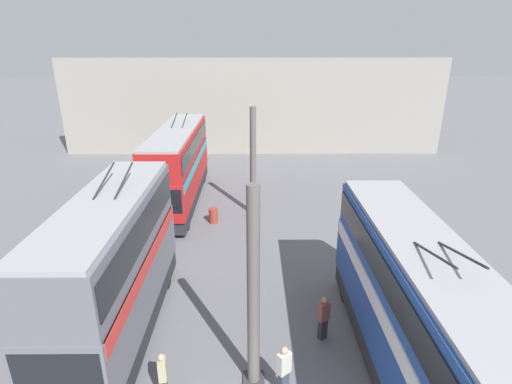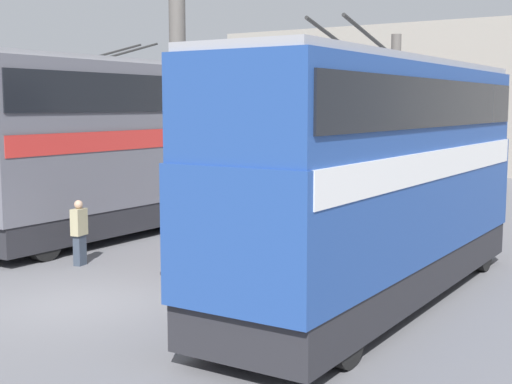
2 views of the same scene
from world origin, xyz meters
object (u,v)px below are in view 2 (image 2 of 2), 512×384
(oil_drum, at_px, (323,195))
(bus_left_near, at_px, (380,166))
(bus_right_near, at_px, (99,138))
(bus_right_far, at_px, (308,131))
(person_aisle_foreground, at_px, (198,242))
(person_by_right_row, at_px, (79,231))
(person_by_left_row, at_px, (313,233))

(oil_drum, bearing_deg, bus_left_near, -148.02)
(bus_right_near, distance_m, bus_right_far, 13.06)
(bus_left_near, xyz_separation_m, oil_drum, (11.76, 7.34, -2.36))
(bus_right_near, bearing_deg, person_aisle_foreground, -115.96)
(bus_left_near, bearing_deg, person_by_right_row, 96.99)
(bus_right_near, height_order, bus_right_far, bus_right_near)
(bus_right_far, relative_size, person_aisle_foreground, 6.37)
(person_aisle_foreground, relative_size, person_by_right_row, 1.08)
(bus_right_far, distance_m, person_by_right_row, 16.30)
(person_by_left_row, height_order, person_by_right_row, person_by_left_row)
(person_aisle_foreground, xyz_separation_m, person_by_right_row, (-0.12, 3.66, -0.08))
(person_by_right_row, bearing_deg, bus_right_far, -92.40)
(bus_left_near, distance_m, bus_right_near, 10.09)
(oil_drum, bearing_deg, bus_right_far, 37.29)
(bus_right_near, xyz_separation_m, bus_right_far, (13.06, 0.00, -0.20))
(bus_left_near, xyz_separation_m, bus_right_far, (15.09, 9.88, 0.05))
(person_aisle_foreground, bearing_deg, person_by_right_row, 53.31)
(bus_right_far, height_order, person_by_left_row, bus_right_far)
(bus_left_near, relative_size, person_by_right_row, 6.43)
(bus_right_near, xyz_separation_m, person_by_left_row, (-0.39, -7.48, -2.11))
(bus_right_near, relative_size, oil_drum, 10.08)
(bus_right_near, bearing_deg, oil_drum, -14.63)
(person_by_right_row, bearing_deg, person_by_left_row, -164.14)
(bus_right_near, bearing_deg, person_by_right_row, -143.51)
(person_by_left_row, bearing_deg, bus_right_near, 53.69)
(person_by_right_row, xyz_separation_m, oil_drum, (12.70, -0.34, -0.43))
(bus_right_far, bearing_deg, bus_left_near, -146.79)
(bus_right_near, relative_size, bus_right_far, 0.79)
(bus_right_near, height_order, person_aisle_foreground, bus_right_near)
(bus_right_far, xyz_separation_m, person_by_right_row, (-16.03, -2.20, -1.98))
(bus_left_near, height_order, bus_right_far, bus_right_far)
(person_aisle_foreground, height_order, person_by_left_row, person_aisle_foreground)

